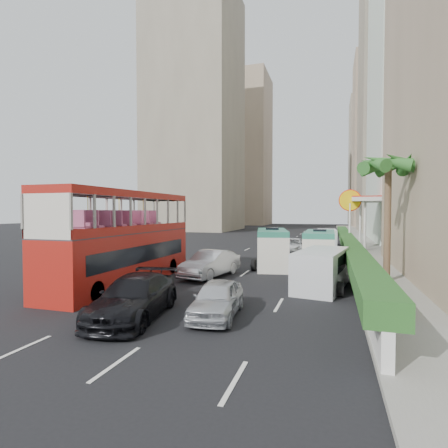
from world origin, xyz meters
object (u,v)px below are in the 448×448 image
at_px(minibus_far, 320,250).
at_px(shell_station, 383,223).
at_px(double_decker_bus, 125,238).
at_px(panel_van_far, 327,238).
at_px(car_silver_lane_a, 210,277).
at_px(panel_van_near, 322,269).
at_px(car_silver_lane_b, 217,316).
at_px(minibus_near, 272,248).
at_px(palm_tree, 387,222).
at_px(van_asset, 292,254).
at_px(car_black, 134,318).

distance_m(minibus_far, shell_station, 15.71).
xyz_separation_m(double_decker_bus, shell_station, (16.00, 23.00, 0.22)).
height_order(double_decker_bus, panel_van_far, double_decker_bus).
height_order(car_silver_lane_a, shell_station, shell_station).
distance_m(double_decker_bus, minibus_far, 13.27).
distance_m(panel_van_near, panel_van_far, 21.85).
distance_m(car_silver_lane_b, minibus_near, 12.51).
bearing_deg(palm_tree, car_silver_lane_b, -130.05).
height_order(panel_van_far, palm_tree, palm_tree).
xyz_separation_m(double_decker_bus, van_asset, (7.41, 15.94, -2.53)).
bearing_deg(car_silver_lane_b, panel_van_far, 77.58).
height_order(car_silver_lane_b, minibus_far, minibus_far).
height_order(panel_van_far, shell_station, shell_station).
xyz_separation_m(panel_van_far, palm_tree, (3.43, -19.67, 2.38)).
distance_m(car_silver_lane_b, minibus_far, 13.31).
bearing_deg(palm_tree, panel_van_far, 99.89).
relative_size(car_black, van_asset, 0.99).
height_order(panel_van_near, palm_tree, palm_tree).
relative_size(panel_van_near, palm_tree, 0.78).
distance_m(car_black, panel_van_far, 29.78).
bearing_deg(car_silver_lane_a, car_black, -78.57).
bearing_deg(minibus_far, car_silver_lane_b, -104.63).
xyz_separation_m(minibus_far, panel_van_far, (0.26, 15.16, -0.31)).
bearing_deg(car_silver_lane_a, van_asset, 85.82).
xyz_separation_m(van_asset, panel_van_far, (2.96, 7.73, 1.00)).
bearing_deg(van_asset, panel_van_far, 72.35).
height_order(minibus_far, panel_van_near, minibus_far).
distance_m(car_black, panel_van_near, 9.77).
bearing_deg(car_silver_lane_a, panel_van_near, -0.62).
distance_m(van_asset, panel_van_near, 14.47).
bearing_deg(car_silver_lane_b, panel_van_near, 54.28).
distance_m(double_decker_bus, car_silver_lane_a, 5.64).
relative_size(car_black, shell_station, 0.67).
distance_m(minibus_near, panel_van_near, 7.27).
bearing_deg(van_asset, panel_van_near, -74.58).
relative_size(car_silver_lane_a, minibus_near, 0.80).
xyz_separation_m(car_black, panel_van_near, (6.53, 7.20, 1.00)).
bearing_deg(van_asset, shell_station, 42.74).
relative_size(double_decker_bus, car_silver_lane_b, 2.76).
height_order(double_decker_bus, palm_tree, palm_tree).
bearing_deg(van_asset, car_black, -96.01).
bearing_deg(minibus_near, car_silver_lane_b, -101.11).
xyz_separation_m(palm_tree, shell_station, (2.20, 19.00, -0.63)).
xyz_separation_m(panel_van_near, panel_van_far, (-0.06, 21.85, -0.00)).
distance_m(van_asset, shell_station, 11.46).
bearing_deg(car_black, palm_tree, 34.71).
relative_size(double_decker_bus, minibus_near, 1.82).
height_order(car_black, panel_van_far, panel_van_far).
distance_m(double_decker_bus, palm_tree, 14.39).
height_order(double_decker_bus, minibus_far, double_decker_bus).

